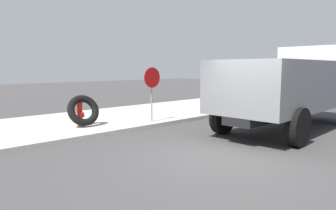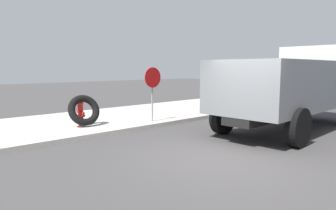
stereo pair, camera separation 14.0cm
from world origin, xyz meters
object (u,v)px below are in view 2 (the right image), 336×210
Objects in this scene: dump_truck_gray at (294,84)px; loose_tire at (84,110)px; stop_sign at (153,84)px; fire_hydrant at (81,112)px.

loose_tire is at bearing 139.62° from dump_truck_gray.
loose_tire is at bearing 159.51° from stop_sign.
stop_sign is at bearing -20.49° from loose_tire.
fire_hydrant is 0.26m from loose_tire.
stop_sign is at bearing -25.53° from fire_hydrant.
fire_hydrant is 7.63m from dump_truck_gray.
loose_tire is (0.01, -0.25, 0.08)m from fire_hydrant.
loose_tire is 7.45m from dump_truck_gray.
dump_truck_gray is at bearing -50.10° from stop_sign.
fire_hydrant is 0.80× the size of loose_tire.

